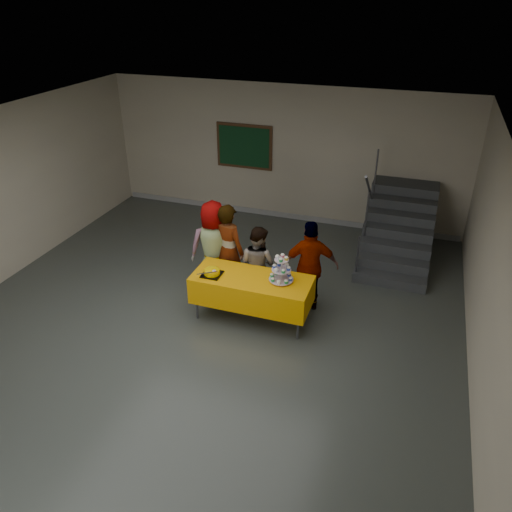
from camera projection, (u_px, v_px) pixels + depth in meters
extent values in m
plane|color=#4C514C|center=(188.00, 345.00, 7.54)|extent=(10.00, 10.00, 0.00)
cube|color=#BFB49A|center=(282.00, 154.00, 10.97)|extent=(8.00, 0.04, 3.00)
cube|color=#BFB49A|center=(497.00, 313.00, 5.69)|extent=(0.04, 10.00, 3.00)
cube|color=silver|center=(171.00, 151.00, 6.10)|extent=(8.00, 10.00, 0.04)
cube|color=#999999|center=(281.00, 214.00, 11.65)|extent=(7.90, 0.03, 0.12)
cylinder|color=#595960|center=(196.00, 299.00, 7.97)|extent=(0.04, 0.04, 0.73)
cylinder|color=#595960|center=(298.00, 319.00, 7.49)|extent=(0.04, 0.04, 0.73)
cylinder|color=#595960|center=(211.00, 281.00, 8.45)|extent=(0.04, 0.04, 0.73)
cylinder|color=#595960|center=(307.00, 299.00, 7.97)|extent=(0.04, 0.04, 0.73)
cube|color=#595960|center=(252.00, 279.00, 7.79)|extent=(1.80, 0.70, 0.02)
cube|color=#EF9C04|center=(252.00, 289.00, 7.88)|extent=(1.88, 0.78, 0.44)
cylinder|color=silver|center=(281.00, 281.00, 7.69)|extent=(0.18, 0.18, 0.01)
cylinder|color=silver|center=(281.00, 269.00, 7.59)|extent=(0.02, 0.02, 0.42)
cylinder|color=silver|center=(281.00, 279.00, 7.68)|extent=(0.38, 0.38, 0.01)
cylinder|color=silver|center=(281.00, 270.00, 7.60)|extent=(0.30, 0.30, 0.01)
cylinder|color=silver|center=(282.00, 260.00, 7.51)|extent=(0.22, 0.22, 0.01)
cube|color=black|center=(212.00, 274.00, 7.85)|extent=(0.30, 0.30, 0.02)
cylinder|color=#FFCA00|center=(212.00, 272.00, 7.83)|extent=(0.25, 0.25, 0.07)
ellipsoid|color=#FFCA00|center=(212.00, 270.00, 7.81)|extent=(0.25, 0.25, 0.05)
ellipsoid|color=white|center=(214.00, 271.00, 7.76)|extent=(0.08, 0.08, 0.02)
cube|color=silver|center=(207.00, 273.00, 7.70)|extent=(0.30, 0.16, 0.04)
imported|color=slate|center=(214.00, 247.00, 8.53)|extent=(0.95, 0.80, 1.66)
imported|color=slate|center=(228.00, 250.00, 8.43)|extent=(0.69, 0.55, 1.67)
imported|color=slate|center=(258.00, 264.00, 8.33)|extent=(0.80, 0.71, 1.36)
imported|color=slate|center=(310.00, 266.00, 8.05)|extent=(1.00, 0.64, 1.57)
cube|color=#424447|center=(389.00, 280.00, 9.02)|extent=(1.30, 0.30, 0.18)
cube|color=#424447|center=(391.00, 268.00, 9.22)|extent=(1.30, 0.30, 0.36)
cube|color=#424447|center=(393.00, 256.00, 9.43)|extent=(1.30, 0.30, 0.54)
cube|color=#424447|center=(396.00, 245.00, 9.63)|extent=(1.30, 0.30, 0.72)
cube|color=#424447|center=(398.00, 234.00, 9.84)|extent=(1.30, 0.30, 0.90)
cube|color=#424447|center=(399.00, 224.00, 10.04)|extent=(1.30, 0.30, 1.08)
cube|color=#424447|center=(401.00, 214.00, 10.25)|extent=(1.30, 0.30, 1.26)
cube|color=#424447|center=(402.00, 209.00, 10.50)|extent=(1.30, 0.30, 1.26)
cylinder|color=#595960|center=(357.00, 259.00, 8.97)|extent=(0.04, 0.04, 0.90)
cylinder|color=#595960|center=(367.00, 214.00, 9.38)|extent=(0.04, 0.04, 0.90)
cylinder|color=#595960|center=(376.00, 172.00, 9.86)|extent=(0.04, 0.04, 0.90)
cylinder|color=#595960|center=(370.00, 191.00, 9.20)|extent=(0.04, 1.85, 1.20)
cube|color=#472B16|center=(244.00, 146.00, 11.15)|extent=(1.30, 0.04, 1.00)
cube|color=#133D1E|center=(244.00, 147.00, 11.13)|extent=(1.18, 0.02, 0.88)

